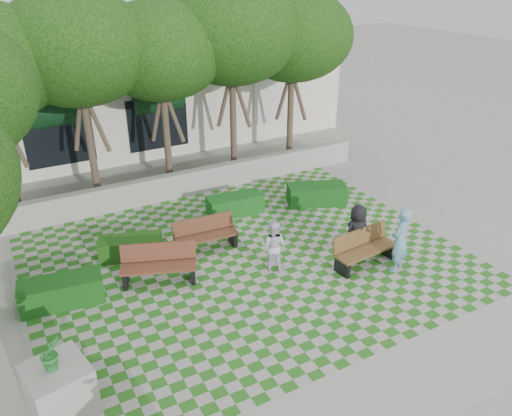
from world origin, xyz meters
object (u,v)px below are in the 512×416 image
bench_east (364,249)px  bench_mid (206,235)px  hedge_midleft (131,247)px  hedge_west (62,292)px  hedge_east (317,194)px  bench_west (159,265)px  person_dark (357,232)px  person_blue (400,240)px  person_white (273,245)px  planter_back (59,387)px  hedge_midright (235,205)px

bench_east → bench_mid: size_ratio=1.05×
hedge_midleft → hedge_west: size_ratio=0.90×
bench_mid → hedge_east: bearing=15.8°
bench_west → person_dark: bearing=4.6°
person_blue → person_dark: size_ratio=1.14×
bench_west → hedge_east: bench_west is taller
hedge_east → person_blue: (-0.47, -4.58, 0.60)m
bench_west → hedge_west: (-2.49, 0.22, -0.16)m
hedge_midleft → hedge_west: (-2.17, -1.34, 0.03)m
bench_east → person_blue: 1.04m
person_blue → person_white: size_ratio=1.28×
hedge_midleft → person_white: person_white is taller
person_dark → hedge_west: bearing=-13.6°
planter_back → person_blue: 9.13m
hedge_midleft → hedge_midright: bearing=15.1°
bench_west → person_blue: (6.02, -2.67, 0.45)m
planter_back → person_blue: bearing=4.0°
bench_west → person_blue: person_blue is taller
person_white → person_blue: bearing=-168.0°
bench_east → planter_back: 8.57m
planter_back → person_blue: (9.10, 0.63, 0.35)m
hedge_midright → hedge_east: bearing=-13.7°
planter_back → person_white: planter_back is taller
person_white → hedge_west: bearing=29.6°
hedge_east → hedge_west: 9.14m
bench_east → person_white: 2.62m
bench_mid → hedge_east: size_ratio=0.95×
bench_east → person_blue: person_blue is taller
hedge_midright → hedge_west: (-6.08, -2.40, 0.02)m
hedge_west → person_blue: person_blue is taller
bench_mid → bench_west: 2.00m
hedge_midleft → person_dark: size_ratio=1.09×
bench_mid → hedge_midright: bench_mid is taller
bench_west → hedge_midright: bearing=56.9°
bench_mid → hedge_east: 4.82m
hedge_midright → person_blue: bearing=-65.3°
bench_west → person_white: size_ratio=1.42×
person_white → bench_east: bearing=-161.9°
hedge_east → hedge_west: bearing=-169.3°
hedge_midleft → person_white: 4.18m
bench_mid → hedge_midleft: 2.19m
hedge_east → planter_back: (-9.57, -5.21, 0.25)m
bench_west → person_blue: bearing=-3.1°
hedge_midright → person_dark: bearing=-66.4°
hedge_east → bench_west: bearing=-163.6°
bench_west → person_blue: size_ratio=1.11×
person_dark → hedge_east: bearing=-107.7°
hedge_midleft → planter_back: (-2.76, -4.86, 0.29)m
bench_mid → bench_west: size_ratio=0.91×
planter_back → person_white: 6.52m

